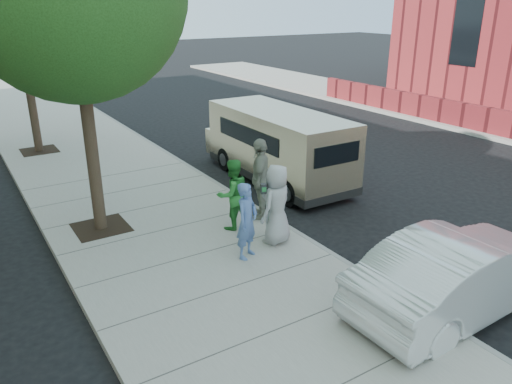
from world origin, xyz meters
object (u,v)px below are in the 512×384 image
parking_meter (267,200)px  person_striped_polo (260,179)px  van (277,144)px  sedan (461,273)px  person_gray_shirt (277,204)px  tree_far (18,8)px  person_officer (247,221)px  person_green_shirt (233,194)px

parking_meter → person_striped_polo: person_striped_polo is taller
van → sedan: size_ratio=1.29×
sedan → person_gray_shirt: 3.90m
tree_far → parking_meter: size_ratio=4.73×
tree_far → person_gray_shirt: bearing=-73.8°
van → person_officer: 5.24m
person_green_shirt → person_striped_polo: 0.92m
person_officer → person_striped_polo: 2.08m
person_officer → sedan: bearing=-85.5°
sedan → tree_far: bearing=15.4°
person_officer → person_gray_shirt: bearing=-13.7°
person_officer → person_green_shirt: size_ratio=0.97×
sedan → person_officer: size_ratio=2.77×
tree_far → person_striped_polo: (3.45, -9.05, -3.75)m
tree_far → person_gray_shirt: (3.01, -10.39, -3.85)m
parking_meter → person_gray_shirt: person_gray_shirt is taller
parking_meter → sedan: size_ratio=0.31×
parking_meter → person_green_shirt: 1.11m
sedan → person_green_shirt: 5.11m
person_green_shirt → person_striped_polo: bearing=-169.6°
person_officer → parking_meter: bearing=-4.9°
tree_far → person_green_shirt: (2.57, -9.26, -3.90)m
person_officer → tree_far: bearing=72.4°
person_gray_shirt → person_green_shirt: bearing=-92.0°
person_green_shirt → person_gray_shirt: person_gray_shirt is taller
tree_far → person_green_shirt: bearing=-74.5°
person_striped_polo → person_green_shirt: bearing=-36.4°
parking_meter → person_green_shirt: size_ratio=0.83×
sedan → person_striped_polo: size_ratio=2.26×
person_green_shirt → person_gray_shirt: 1.22m
parking_meter → person_officer: (-0.70, -0.31, -0.19)m
parking_meter → tree_far: bearing=125.3°
tree_far → person_gray_shirt: tree_far is taller
tree_far → person_striped_polo: tree_far is taller
sedan → person_green_shirt: size_ratio=2.69×
parking_meter → van: bearing=73.0°
van → person_green_shirt: size_ratio=3.47×
person_gray_shirt → parking_meter: bearing=-41.7°
person_green_shirt → person_gray_shirt: bearing=108.6°
van → person_striped_polo: size_ratio=2.92×
tree_far → sedan: 15.27m
parking_meter → person_gray_shirt: (0.20, -0.07, -0.11)m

